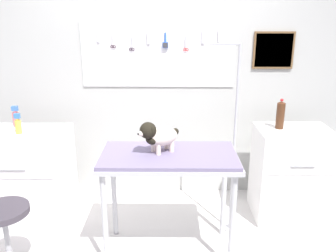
{
  "coord_description": "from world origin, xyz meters",
  "views": [
    {
      "loc": [
        0.16,
        -2.38,
        1.9
      ],
      "look_at": [
        0.14,
        0.18,
        1.1
      ],
      "focal_mm": 38.0,
      "sensor_mm": 36.0,
      "label": 1
    }
  ],
  "objects": [
    {
      "name": "soda_bottle",
      "position": [
        1.18,
        0.8,
        1.01
      ],
      "size": [
        0.08,
        0.08,
        0.28
      ],
      "color": "#4B2A17",
      "rests_on": "cabinet_right"
    },
    {
      "name": "counter_left",
      "position": [
        -1.2,
        0.69,
        0.44
      ],
      "size": [
        0.8,
        0.58,
        0.88
      ],
      "color": "white",
      "rests_on": "ground"
    },
    {
      "name": "dog",
      "position": [
        0.06,
        0.2,
        1.01
      ],
      "size": [
        0.34,
        0.28,
        0.26
      ],
      "color": "beige",
      "rests_on": "grooming_table"
    },
    {
      "name": "stool",
      "position": [
        -1.05,
        -0.14,
        0.48
      ],
      "size": [
        0.37,
        0.37,
        0.57
      ],
      "color": "#9E9EA3",
      "rests_on": "ground"
    },
    {
      "name": "conditioner_bottle",
      "position": [
        -1.32,
        0.86,
        0.96
      ],
      "size": [
        0.06,
        0.06,
        0.2
      ],
      "color": "#D2656C",
      "rests_on": "counter_left"
    },
    {
      "name": "spray_bottle_short",
      "position": [
        -1.21,
        0.64,
        0.95
      ],
      "size": [
        0.06,
        0.06,
        0.19
      ],
      "color": "gold",
      "rests_on": "counter_left"
    },
    {
      "name": "rear_wall_panel",
      "position": [
        0.01,
        1.28,
        1.16
      ],
      "size": [
        4.0,
        0.11,
        2.3
      ],
      "color": "#B1B1AD",
      "rests_on": "ground"
    },
    {
      "name": "cabinet_right",
      "position": [
        1.31,
        0.75,
        0.44
      ],
      "size": [
        0.68,
        0.54,
        0.88
      ],
      "color": "white",
      "rests_on": "ground"
    },
    {
      "name": "grooming_arm",
      "position": [
        0.7,
        0.49,
        0.79
      ],
      "size": [
        0.3,
        0.11,
        1.69
      ],
      "color": "#B7B7BC",
      "rests_on": "ground"
    },
    {
      "name": "grooming_table",
      "position": [
        0.15,
        0.18,
        0.78
      ],
      "size": [
        1.08,
        0.57,
        0.87
      ],
      "color": "#B7B7BC",
      "rests_on": "ground"
    }
  ]
}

